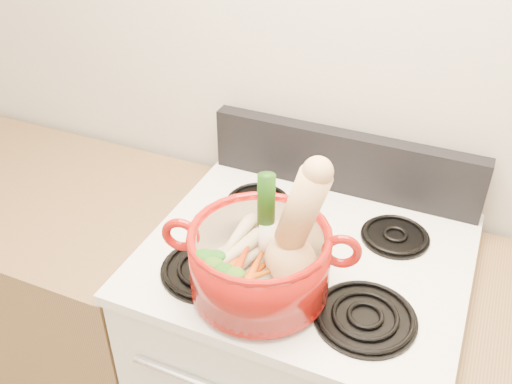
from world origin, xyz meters
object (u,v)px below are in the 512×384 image
at_px(leek, 267,218).
at_px(squash, 292,225).
at_px(stove_body, 298,377).
at_px(dutch_oven, 260,261).

bearing_deg(leek, squash, -44.95).
bearing_deg(leek, stove_body, 41.31).
distance_m(stove_body, dutch_oven, 0.61).
relative_size(dutch_oven, squash, 1.06).
height_order(stove_body, leek, leek).
xyz_separation_m(stove_body, squash, (0.01, -0.15, 0.68)).
bearing_deg(stove_body, leek, -114.60).
relative_size(stove_body, squash, 3.16).
height_order(stove_body, squash, squash).
bearing_deg(squash, leek, 171.11).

